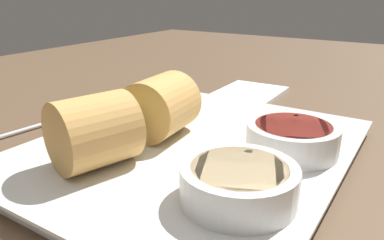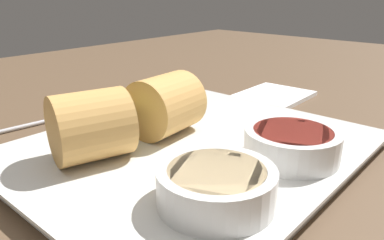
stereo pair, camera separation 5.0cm
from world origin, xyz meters
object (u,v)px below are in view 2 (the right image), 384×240
Objects in this scene: dipping_bowl_near at (292,143)px; napkin at (274,95)px; dipping_bowl_far at (216,185)px; serving_plate at (192,151)px; spoon at (105,105)px.

dipping_bowl_near is 0.77× the size of napkin.
napkin is at bearing -157.27° from dipping_bowl_far.
dipping_bowl_near reaches higher than napkin.
napkin is (-23.76, -4.69, -0.46)cm from serving_plate.
dipping_bowl_far is 33.05cm from napkin.
serving_plate is 3.92× the size of dipping_bowl_far.
spoon is at bearing -101.25° from serving_plate.
serving_plate is 1.59× the size of spoon.
serving_plate is 24.23cm from napkin.
spoon is (-10.37, -26.84, -2.36)cm from dipping_bowl_far.
napkin is (-20.46, -13.16, -2.61)cm from dipping_bowl_near.
dipping_bowl_far reaches higher than spoon.
spoon is at bearing -35.18° from napkin.
dipping_bowl_far is at bearing 22.73° from napkin.
dipping_bowl_far is at bearing -2.49° from dipping_bowl_near.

